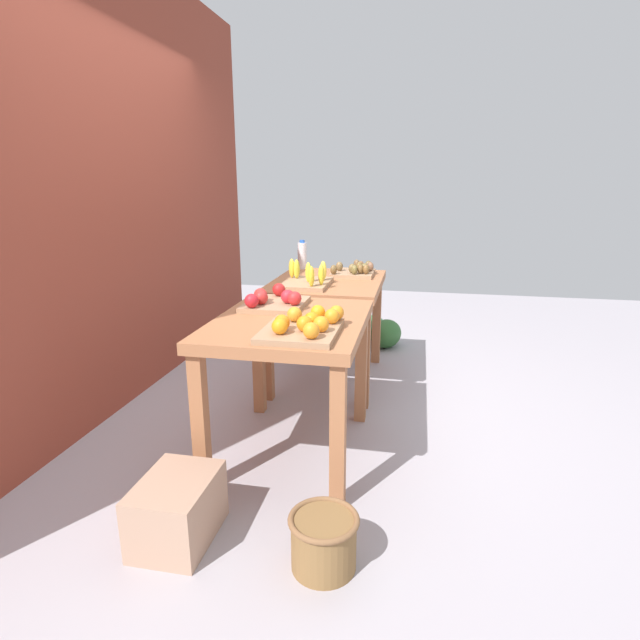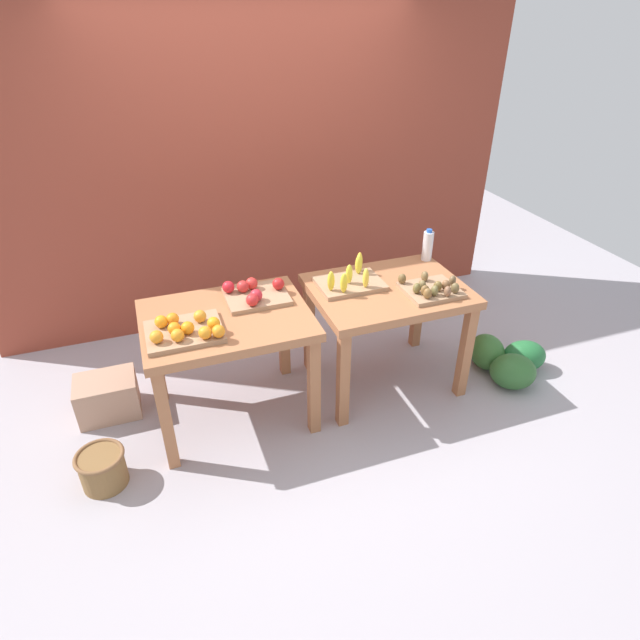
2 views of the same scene
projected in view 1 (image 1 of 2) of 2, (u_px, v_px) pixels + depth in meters
The scene contains 12 objects.
ground_plane at pixel (312, 408), 3.44m from camera, with size 8.00×8.00×0.00m, color #A7A0A9.
back_wall at pixel (111, 182), 3.29m from camera, with size 4.40×0.12×3.00m, color brown.
display_table_left at pixel (290, 339), 2.73m from camera, with size 1.04×0.80×0.79m.
display_table_right at pixel (327, 295), 3.79m from camera, with size 1.04×0.80×0.79m.
orange_bin at pixel (305, 326), 2.41m from camera, with size 0.45×0.38×0.11m.
apple_bin at pixel (274, 301), 2.93m from camera, with size 0.42×0.35×0.11m.
banana_crate at pixel (307, 280), 3.54m from camera, with size 0.44×0.33×0.17m.
kiwi_bin at pixel (355, 271), 3.93m from camera, with size 0.38×0.33×0.10m.
water_bottle at pixel (302, 255), 4.22m from camera, with size 0.08×0.08×0.24m.
watermelon_pile at pixel (371, 332), 4.75m from camera, with size 0.62×0.67×0.27m.
wicker_basket at pixel (324, 540), 1.99m from camera, with size 0.29×0.29×0.23m.
cardboard_produce_box at pixel (177, 509), 2.15m from camera, with size 0.40×0.30×0.28m, color tan.
Camera 1 is at (-3.08, -0.66, 1.50)m, focal length 28.10 mm.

